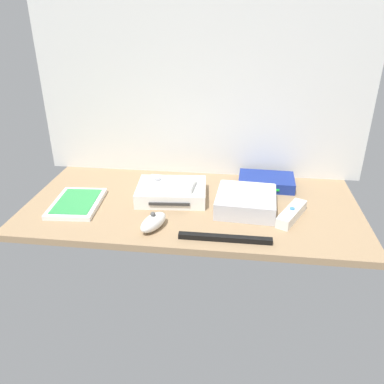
{
  "coord_description": "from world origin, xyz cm",
  "views": [
    {
      "loc": [
        12.74,
        -102.42,
        54.23
      ],
      "look_at": [
        0.0,
        0.0,
        4.0
      ],
      "focal_mm": 35.93,
      "sensor_mm": 36.0,
      "label": 1
    }
  ],
  "objects_px": {
    "mini_computer": "(246,201)",
    "game_case": "(77,203)",
    "network_router": "(266,181)",
    "remote_classic_pad": "(171,184)",
    "remote_nunchuk": "(153,222)",
    "game_console": "(172,192)",
    "sensor_bar": "(225,238)",
    "remote_wand": "(292,214)"
  },
  "relations": [
    {
      "from": "mini_computer",
      "to": "game_case",
      "type": "bearing_deg",
      "value": -175.6
    },
    {
      "from": "network_router",
      "to": "remote_classic_pad",
      "type": "bearing_deg",
      "value": -153.16
    },
    {
      "from": "mini_computer",
      "to": "network_router",
      "type": "distance_m",
      "value": 0.18
    },
    {
      "from": "remote_nunchuk",
      "to": "game_console",
      "type": "bearing_deg",
      "value": 107.4
    },
    {
      "from": "game_console",
      "to": "mini_computer",
      "type": "height_order",
      "value": "mini_computer"
    },
    {
      "from": "remote_nunchuk",
      "to": "sensor_bar",
      "type": "bearing_deg",
      "value": 12.57
    },
    {
      "from": "game_case",
      "to": "remote_classic_pad",
      "type": "bearing_deg",
      "value": 10.84
    },
    {
      "from": "mini_computer",
      "to": "game_case",
      "type": "distance_m",
      "value": 0.51
    },
    {
      "from": "mini_computer",
      "to": "remote_classic_pad",
      "type": "relative_size",
      "value": 1.21
    },
    {
      "from": "game_console",
      "to": "mini_computer",
      "type": "bearing_deg",
      "value": -15.94
    },
    {
      "from": "game_case",
      "to": "remote_classic_pad",
      "type": "height_order",
      "value": "remote_classic_pad"
    },
    {
      "from": "remote_classic_pad",
      "to": "remote_nunchuk",
      "type": "bearing_deg",
      "value": -91.71
    },
    {
      "from": "sensor_bar",
      "to": "remote_wand",
      "type": "bearing_deg",
      "value": 36.82
    },
    {
      "from": "game_case",
      "to": "remote_wand",
      "type": "xyz_separation_m",
      "value": [
        0.63,
        -0.0,
        0.01
      ]
    },
    {
      "from": "remote_wand",
      "to": "sensor_bar",
      "type": "xyz_separation_m",
      "value": [
        -0.18,
        -0.14,
        -0.01
      ]
    },
    {
      "from": "network_router",
      "to": "sensor_bar",
      "type": "bearing_deg",
      "value": -107.0
    },
    {
      "from": "game_case",
      "to": "remote_nunchuk",
      "type": "relative_size",
      "value": 1.82
    },
    {
      "from": "remote_wand",
      "to": "remote_nunchuk",
      "type": "height_order",
      "value": "remote_nunchuk"
    },
    {
      "from": "game_case",
      "to": "remote_wand",
      "type": "bearing_deg",
      "value": -4.13
    },
    {
      "from": "mini_computer",
      "to": "remote_wand",
      "type": "distance_m",
      "value": 0.13
    },
    {
      "from": "remote_nunchuk",
      "to": "mini_computer",
      "type": "bearing_deg",
      "value": 52.67
    },
    {
      "from": "mini_computer",
      "to": "game_console",
      "type": "bearing_deg",
      "value": 169.06
    },
    {
      "from": "remote_wand",
      "to": "remote_nunchuk",
      "type": "xyz_separation_m",
      "value": [
        -0.37,
        -0.1,
        0.01
      ]
    },
    {
      "from": "mini_computer",
      "to": "sensor_bar",
      "type": "xyz_separation_m",
      "value": [
        -0.05,
        -0.18,
        -0.02
      ]
    },
    {
      "from": "remote_wand",
      "to": "remote_classic_pad",
      "type": "relative_size",
      "value": 1.0
    },
    {
      "from": "game_console",
      "to": "network_router",
      "type": "distance_m",
      "value": 0.32
    },
    {
      "from": "remote_classic_pad",
      "to": "game_console",
      "type": "bearing_deg",
      "value": 90.74
    },
    {
      "from": "sensor_bar",
      "to": "mini_computer",
      "type": "bearing_deg",
      "value": 73.26
    },
    {
      "from": "sensor_bar",
      "to": "remote_nunchuk",
      "type": "bearing_deg",
      "value": 169.6
    },
    {
      "from": "remote_wand",
      "to": "remote_classic_pad",
      "type": "distance_m",
      "value": 0.37
    },
    {
      "from": "game_console",
      "to": "network_router",
      "type": "bearing_deg",
      "value": 18.14
    },
    {
      "from": "sensor_bar",
      "to": "remote_classic_pad",
      "type": "bearing_deg",
      "value": 129.83
    },
    {
      "from": "mini_computer",
      "to": "game_case",
      "type": "xyz_separation_m",
      "value": [
        -0.5,
        -0.04,
        -0.02
      ]
    },
    {
      "from": "remote_wand",
      "to": "remote_classic_pad",
      "type": "height_order",
      "value": "remote_classic_pad"
    },
    {
      "from": "remote_nunchuk",
      "to": "game_case",
      "type": "bearing_deg",
      "value": -179.02
    },
    {
      "from": "network_router",
      "to": "remote_wand",
      "type": "distance_m",
      "value": 0.22
    },
    {
      "from": "game_console",
      "to": "sensor_bar",
      "type": "xyz_separation_m",
      "value": [
        0.18,
        -0.22,
        -0.01
      ]
    },
    {
      "from": "mini_computer",
      "to": "game_case",
      "type": "relative_size",
      "value": 0.9
    },
    {
      "from": "remote_classic_pad",
      "to": "sensor_bar",
      "type": "distance_m",
      "value": 0.28
    },
    {
      "from": "game_console",
      "to": "mini_computer",
      "type": "distance_m",
      "value": 0.23
    },
    {
      "from": "remote_wand",
      "to": "sensor_bar",
      "type": "distance_m",
      "value": 0.23
    },
    {
      "from": "game_case",
      "to": "remote_classic_pad",
      "type": "distance_m",
      "value": 0.29
    }
  ]
}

